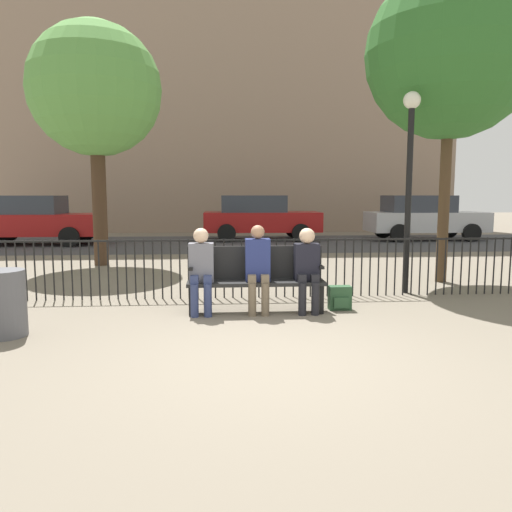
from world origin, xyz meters
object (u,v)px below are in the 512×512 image
Objects in this scene: park_bench at (256,276)px; lamp_post at (410,160)px; backpack at (340,298)px; tree_1 at (451,54)px; seated_person_0 at (201,266)px; trash_bin at (3,303)px; seated_person_2 at (307,265)px; tree_0 at (95,91)px; parked_car_2 at (424,217)px; parked_car_0 at (259,217)px; seated_person_1 at (258,265)px; parked_car_1 at (33,219)px.

lamp_post is (2.62, 1.16, 1.72)m from park_bench.
backpack is 5.18m from tree_1.
seated_person_0 is 2.47m from trash_bin.
tree_0 is (-4.01, 5.06, 3.31)m from seated_person_2.
seated_person_2 is 2.78m from lamp_post.
tree_1 is at bearing 30.29° from park_bench.
park_bench is at bearing -122.64° from parked_car_2.
park_bench reaches higher than trash_bin.
tree_1 is at bearing 37.52° from seated_person_2.
lamp_post is at bearing -80.38° from parked_car_0.
tree_1 is 7.32× the size of trash_bin.
seated_person_0 is 0.78m from seated_person_1.
backpack is 0.06× the size of tree_0.
tree_1 is at bearing 42.91° from lamp_post.
tree_1 is at bearing -21.67° from tree_0.
seated_person_1 is at bearing -56.58° from parked_car_1.
seated_person_1 is 1.58× the size of trash_bin.
parked_car_0 reaches higher than seated_person_2.
backpack is 0.06× the size of tree_1.
lamp_post is (1.41, 1.17, 2.05)m from backpack.
tree_1 is 2.44m from lamp_post.
seated_person_1 is 0.29× the size of parked_car_2.
seated_person_1 is 0.37× the size of lamp_post.
trash_bin is at bearing -160.57° from park_bench.
parked_car_2 is at bearing 62.19° from backpack.
parked_car_0 is 1.00× the size of parked_car_1.
parked_car_0 is (4.22, 6.26, -3.14)m from tree_0.
tree_1 is at bearing 41.11° from backpack.
lamp_post is at bearing 39.67° from backpack.
seated_person_0 reaches higher than park_bench.
tree_0 is (-4.52, 4.94, 3.82)m from backpack.
seated_person_1 is at bearing 0.15° from seated_person_0.
lamp_post is (2.60, 1.29, 1.54)m from seated_person_1.
seated_person_0 is 0.28× the size of parked_car_0.
parked_car_1 is at bearing 123.42° from seated_person_1.
tree_0 is at bearing -150.21° from parked_car_2.
parked_car_1 and parked_car_2 have the same top height.
lamp_post reaches higher than seated_person_0.
parked_car_2 is at bearing 29.79° from tree_0.
seated_person_1 is at bearing -80.27° from park_bench.
park_bench is at bearing -94.73° from parked_car_0.
tree_0 is at bearing 158.33° from tree_1.
seated_person_2 is at bearing -91.08° from parked_car_0.
tree_0 is at bearing -124.01° from parked_car_0.
parked_car_0 is at bearing 72.14° from trash_bin.
seated_person_0 is 0.28× the size of parked_car_2.
park_bench is 11.23m from parked_car_0.
lamp_post is at bearing 26.41° from seated_person_1.
parked_car_1 is at bearing 123.58° from tree_0.
seated_person_1 is at bearing -148.09° from tree_1.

